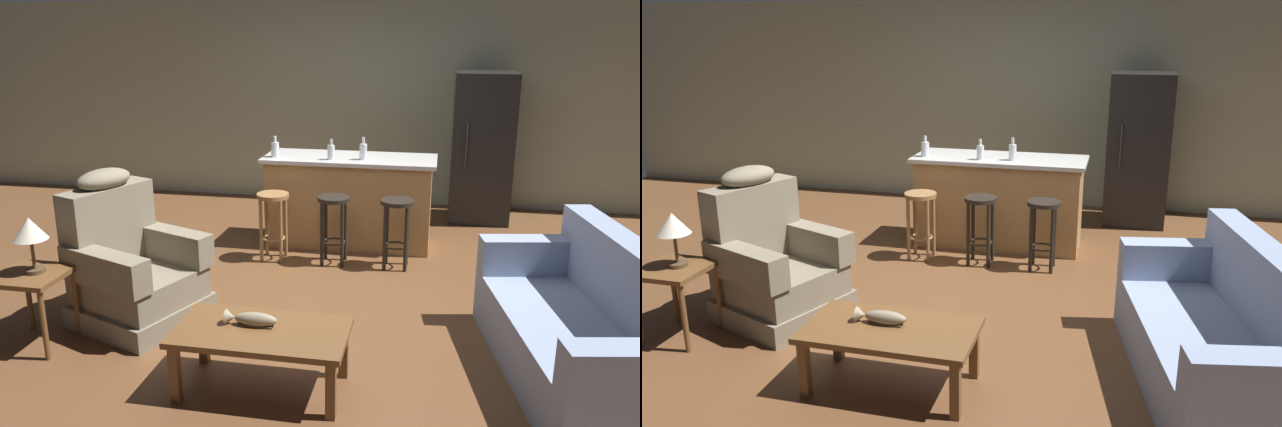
# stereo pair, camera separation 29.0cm
# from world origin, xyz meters

# --- Properties ---
(ground_plane) EXTENTS (12.00, 12.00, 0.00)m
(ground_plane) POSITION_xyz_m (0.00, 0.00, 0.00)
(ground_plane) COLOR brown
(back_wall) EXTENTS (12.00, 0.05, 2.60)m
(back_wall) POSITION_xyz_m (0.00, 3.12, 1.30)
(back_wall) COLOR #9EA88E
(back_wall) RESTS_ON ground_plane
(coffee_table) EXTENTS (1.10, 0.60, 0.42)m
(coffee_table) POSITION_xyz_m (-0.12, -1.59, 0.36)
(coffee_table) COLOR brown
(coffee_table) RESTS_ON ground_plane
(fish_figurine) EXTENTS (0.34, 0.10, 0.10)m
(fish_figurine) POSITION_xyz_m (-0.20, -1.56, 0.46)
(fish_figurine) COLOR #4C3823
(fish_figurine) RESTS_ON coffee_table
(couch) EXTENTS (1.18, 2.02, 0.94)m
(couch) POSITION_xyz_m (1.91, -1.09, 0.34)
(couch) COLOR #8493B2
(couch) RESTS_ON ground_plane
(recliner_near_lamp) EXTENTS (1.09, 1.09, 1.20)m
(recliner_near_lamp) POSITION_xyz_m (-1.41, -0.80, 0.42)
(recliner_near_lamp) COLOR #756B56
(recliner_near_lamp) RESTS_ON ground_plane
(end_table) EXTENTS (0.48, 0.48, 0.56)m
(end_table) POSITION_xyz_m (-1.90, -1.34, 0.46)
(end_table) COLOR brown
(end_table) RESTS_ON ground_plane
(table_lamp) EXTENTS (0.24, 0.24, 0.41)m
(table_lamp) POSITION_xyz_m (-1.88, -1.32, 0.87)
(table_lamp) COLOR #4C3823
(table_lamp) RESTS_ON end_table
(kitchen_island) EXTENTS (1.80, 0.70, 0.95)m
(kitchen_island) POSITION_xyz_m (0.00, 1.35, 0.48)
(kitchen_island) COLOR #AD7F4C
(kitchen_island) RESTS_ON ground_plane
(bar_stool_left) EXTENTS (0.32, 0.32, 0.68)m
(bar_stool_left) POSITION_xyz_m (-0.67, 0.72, 0.47)
(bar_stool_left) COLOR olive
(bar_stool_left) RESTS_ON ground_plane
(bar_stool_middle) EXTENTS (0.32, 0.32, 0.68)m
(bar_stool_middle) POSITION_xyz_m (-0.06, 0.72, 0.47)
(bar_stool_middle) COLOR black
(bar_stool_middle) RESTS_ON ground_plane
(bar_stool_right) EXTENTS (0.32, 0.32, 0.68)m
(bar_stool_right) POSITION_xyz_m (0.55, 0.72, 0.47)
(bar_stool_right) COLOR black
(bar_stool_right) RESTS_ON ground_plane
(refrigerator) EXTENTS (0.70, 0.69, 1.76)m
(refrigerator) POSITION_xyz_m (1.41, 2.55, 0.88)
(refrigerator) COLOR black
(refrigerator) RESTS_ON ground_plane
(bottle_tall_green) EXTENTS (0.07, 0.07, 0.21)m
(bottle_tall_green) POSITION_xyz_m (-0.17, 1.17, 1.03)
(bottle_tall_green) COLOR silver
(bottle_tall_green) RESTS_ON kitchen_island
(bottle_short_amber) EXTENTS (0.09, 0.09, 0.22)m
(bottle_short_amber) POSITION_xyz_m (-0.77, 1.20, 1.03)
(bottle_short_amber) COLOR silver
(bottle_short_amber) RESTS_ON kitchen_island
(bottle_wine_dark) EXTENTS (0.08, 0.08, 0.23)m
(bottle_wine_dark) POSITION_xyz_m (0.15, 1.23, 1.04)
(bottle_wine_dark) COLOR silver
(bottle_wine_dark) RESTS_ON kitchen_island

